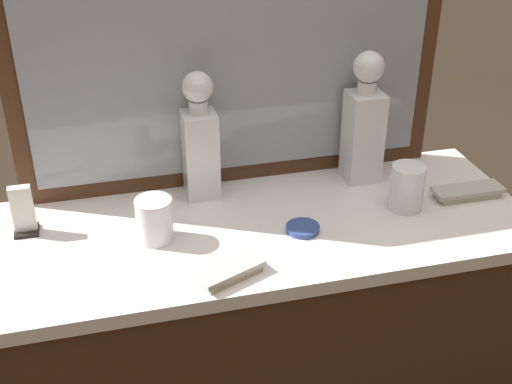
{
  "coord_description": "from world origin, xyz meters",
  "views": [
    {
      "loc": [
        -0.3,
        -1.18,
        1.67
      ],
      "look_at": [
        0.0,
        0.0,
        0.98
      ],
      "focal_mm": 46.53,
      "sensor_mm": 36.0,
      "label": 1
    }
  ],
  "objects": [
    {
      "name": "crystal_tumbler_center",
      "position": [
        -0.22,
        -0.01,
        0.94
      ],
      "size": [
        0.08,
        0.08,
        0.1
      ],
      "color": "white",
      "rests_on": "dresser"
    },
    {
      "name": "crystal_decanter_front",
      "position": [
        0.3,
        0.14,
        1.03
      ],
      "size": [
        0.08,
        0.08,
        0.32
      ],
      "color": "white",
      "rests_on": "dresser"
    },
    {
      "name": "napkin_holder",
      "position": [
        -0.48,
        0.09,
        0.95
      ],
      "size": [
        0.05,
        0.05,
        0.11
      ],
      "color": "black",
      "rests_on": "dresser"
    },
    {
      "name": "crystal_decanter_rear",
      "position": [
        -0.09,
        0.16,
        1.02
      ],
      "size": [
        0.08,
        0.08,
        0.3
      ],
      "color": "white",
      "rests_on": "dresser"
    },
    {
      "name": "dresser",
      "position": [
        0.0,
        0.0,
        0.45
      ],
      "size": [
        1.22,
        0.47,
        0.9
      ],
      "color": "#472816",
      "rests_on": "ground_plane"
    },
    {
      "name": "crystal_tumbler_left",
      "position": [
        0.34,
        -0.02,
        0.95
      ],
      "size": [
        0.08,
        0.08,
        0.11
      ],
      "color": "white",
      "rests_on": "dresser"
    },
    {
      "name": "porcelain_dish",
      "position": [
        0.09,
        -0.05,
        0.91
      ],
      "size": [
        0.07,
        0.07,
        0.01
      ],
      "color": "#33478C",
      "rests_on": "dresser"
    },
    {
      "name": "silver_brush_right",
      "position": [
        -0.1,
        -0.17,
        0.91
      ],
      "size": [
        0.15,
        0.11,
        0.02
      ],
      "color": "#B7A88C",
      "rests_on": "dresser"
    },
    {
      "name": "silver_brush_front",
      "position": [
        0.51,
        -0.01,
        0.91
      ],
      "size": [
        0.17,
        0.06,
        0.02
      ],
      "color": "#B7A88C",
      "rests_on": "dresser"
    },
    {
      "name": "dresser_mirror",
      "position": [
        0.0,
        0.22,
        1.3
      ],
      "size": [
        0.99,
        0.03,
        0.8
      ],
      "color": "#472816",
      "rests_on": "dresser"
    }
  ]
}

